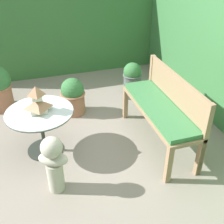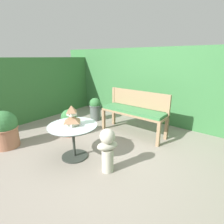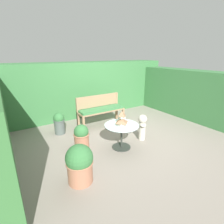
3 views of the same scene
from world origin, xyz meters
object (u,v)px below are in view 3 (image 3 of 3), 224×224
(patio_table, at_px, (122,130))
(pagoda_birdhouse, at_px, (122,119))
(potted_plant_table_near, at_px, (59,123))
(potted_plant_bench_left, at_px, (80,164))
(garden_bench, at_px, (101,111))
(potted_plant_table_far, at_px, (81,136))
(garden_bust, at_px, (142,126))

(patio_table, relative_size, pagoda_birdhouse, 2.41)
(patio_table, height_order, potted_plant_table_near, potted_plant_table_near)
(potted_plant_bench_left, bearing_deg, garden_bench, 52.13)
(garden_bench, relative_size, potted_plant_table_far, 2.51)
(garden_bench, bearing_deg, pagoda_birdhouse, -100.61)
(patio_table, height_order, potted_plant_bench_left, potted_plant_bench_left)
(patio_table, bearing_deg, potted_plant_table_far, 146.00)
(patio_table, distance_m, potted_plant_table_far, 0.94)
(pagoda_birdhouse, xyz_separation_m, garden_bust, (0.68, 0.05, -0.33))
(potted_plant_bench_left, bearing_deg, garden_bust, 17.38)
(garden_bench, xyz_separation_m, garden_bust, (0.41, -1.34, -0.10))
(potted_plant_table_near, height_order, potted_plant_table_far, potted_plant_table_near)
(garden_bust, height_order, potted_plant_table_near, garden_bust)
(patio_table, bearing_deg, pagoda_birdhouse, -90.00)
(potted_plant_table_near, bearing_deg, potted_plant_table_far, -78.28)
(potted_plant_bench_left, height_order, potted_plant_table_near, potted_plant_bench_left)
(garden_bust, bearing_deg, potted_plant_bench_left, 135.39)
(patio_table, bearing_deg, potted_plant_bench_left, -156.27)
(garden_bust, height_order, potted_plant_bench_left, potted_plant_bench_left)
(garden_bench, height_order, patio_table, patio_table)
(garden_bust, bearing_deg, potted_plant_table_far, 100.19)
(garden_bust, bearing_deg, garden_bench, 45.15)
(garden_bench, relative_size, patio_table, 1.79)
(potted_plant_table_near, bearing_deg, pagoda_birdhouse, -57.44)
(pagoda_birdhouse, xyz_separation_m, potted_plant_table_near, (-0.98, 1.53, -0.39))
(garden_bust, xyz_separation_m, potted_plant_table_near, (-1.65, 1.47, -0.06))
(pagoda_birdhouse, bearing_deg, potted_plant_table_far, 146.00)
(potted_plant_bench_left, xyz_separation_m, potted_plant_table_near, (0.28, 2.08, -0.04))
(garden_bench, distance_m, patio_table, 1.42)
(pagoda_birdhouse, height_order, potted_plant_table_near, pagoda_birdhouse)
(garden_bench, xyz_separation_m, potted_plant_table_near, (-1.24, 0.13, -0.16))
(patio_table, xyz_separation_m, potted_plant_table_near, (-0.98, 1.53, -0.14))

